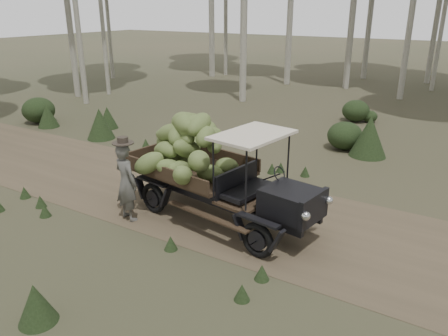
# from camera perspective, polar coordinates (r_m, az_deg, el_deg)

# --- Properties ---
(ground) EXTENTS (120.00, 120.00, 0.00)m
(ground) POSITION_cam_1_polar(r_m,az_deg,el_deg) (10.01, 5.41, -6.55)
(ground) COLOR #473D2B
(ground) RESTS_ON ground
(dirt_track) EXTENTS (70.00, 4.00, 0.01)m
(dirt_track) POSITION_cam_1_polar(r_m,az_deg,el_deg) (10.00, 5.41, -6.53)
(dirt_track) COLOR brown
(dirt_track) RESTS_ON ground
(banana_truck) EXTENTS (4.89, 2.66, 2.39)m
(banana_truck) POSITION_cam_1_polar(r_m,az_deg,el_deg) (9.68, -2.99, 1.57)
(banana_truck) COLOR black
(banana_truck) RESTS_ON ground
(farmer) EXTENTS (0.73, 0.57, 1.92)m
(farmer) POSITION_cam_1_polar(r_m,az_deg,el_deg) (9.81, -12.65, -1.71)
(farmer) COLOR #53514C
(farmer) RESTS_ON ground
(undergrowth) EXTENTS (24.18, 22.40, 1.36)m
(undergrowth) POSITION_cam_1_polar(r_m,az_deg,el_deg) (9.25, 20.15, -6.31)
(undergrowth) COLOR #233319
(undergrowth) RESTS_ON ground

